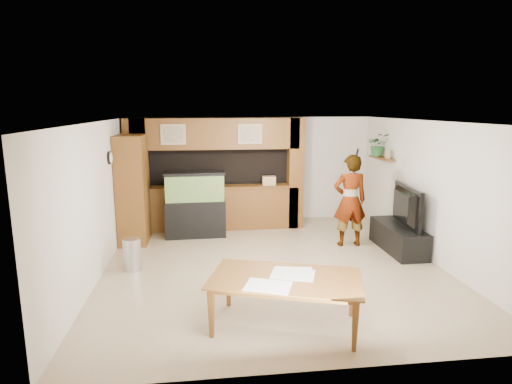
{
  "coord_description": "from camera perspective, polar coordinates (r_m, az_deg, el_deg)",
  "views": [
    {
      "loc": [
        -1.21,
        -7.35,
        2.85
      ],
      "look_at": [
        -0.22,
        0.6,
        1.25
      ],
      "focal_mm": 30.0,
      "sensor_mm": 36.0,
      "label": 1
    }
  ],
  "objects": [
    {
      "name": "television",
      "position": [
        8.94,
        18.68,
        -1.76
      ],
      "size": [
        0.33,
        1.4,
        0.8
      ],
      "primitive_type": "imported",
      "rotation": [
        0.0,
        0.0,
        1.46
      ],
      "color": "black",
      "rests_on": "tv_stand"
    },
    {
      "name": "microphone",
      "position": [
        8.71,
        13.35,
        5.12
      ],
      "size": [
        0.04,
        0.11,
        0.18
      ],
      "primitive_type": "cylinder",
      "rotation": [
        0.44,
        0.0,
        0.0
      ],
      "color": "black",
      "rests_on": "person"
    },
    {
      "name": "wall_back",
      "position": [
        10.79,
        -0.58,
        3.04
      ],
      "size": [
        6.0,
        0.0,
        6.0
      ],
      "primitive_type": "plane",
      "rotation": [
        1.57,
        0.0,
        0.0
      ],
      "color": "silver",
      "rests_on": "floor"
    },
    {
      "name": "aquarium",
      "position": [
        9.55,
        -8.1,
        -1.75
      ],
      "size": [
        1.32,
        0.49,
        1.46
      ],
      "rotation": [
        0.0,
        0.0,
        0.02
      ],
      "color": "black",
      "rests_on": "floor"
    },
    {
      "name": "photo_frame",
      "position": [
        9.93,
        17.13,
        4.85
      ],
      "size": [
        0.06,
        0.15,
        0.2
      ],
      "primitive_type": "cube",
      "rotation": [
        0.0,
        0.0,
        0.17
      ],
      "color": "tan",
      "rests_on": "wall_shelf"
    },
    {
      "name": "newspaper_c",
      "position": [
        5.82,
        5.01,
        -10.56
      ],
      "size": [
        0.56,
        0.46,
        0.01
      ],
      "primitive_type": "cube",
      "rotation": [
        0.0,
        0.0,
        -0.21
      ],
      "color": "silver",
      "rests_on": "dining_table"
    },
    {
      "name": "wall_right",
      "position": [
        8.62,
        22.3,
        0.08
      ],
      "size": [
        0.0,
        6.5,
        6.5
      ],
      "primitive_type": "plane",
      "rotation": [
        1.57,
        0.0,
        -1.57
      ],
      "color": "silver",
      "rests_on": "floor"
    },
    {
      "name": "pantry_cabinet",
      "position": [
        9.36,
        -16.13,
        0.32
      ],
      "size": [
        0.57,
        0.93,
        2.28
      ],
      "primitive_type": "cube",
      "color": "brown",
      "rests_on": "floor"
    },
    {
      "name": "trash_can",
      "position": [
        7.95,
        -16.15,
        -7.96
      ],
      "size": [
        0.32,
        0.32,
        0.58
      ],
      "primitive_type": "cylinder",
      "color": "#B2B2B7",
      "rests_on": "floor"
    },
    {
      "name": "ceiling",
      "position": [
        7.46,
        2.28,
        9.37
      ],
      "size": [
        6.5,
        6.5,
        0.0
      ],
      "primitive_type": "plane",
      "color": "white",
      "rests_on": "wall_back"
    },
    {
      "name": "wall_left",
      "position": [
        7.73,
        -20.34,
        -0.99
      ],
      "size": [
        0.0,
        6.5,
        6.5
      ],
      "primitive_type": "plane",
      "rotation": [
        1.57,
        0.0,
        1.57
      ],
      "color": "silver",
      "rests_on": "floor"
    },
    {
      "name": "newspaper_a",
      "position": [
        5.74,
        4.94,
        -10.88
      ],
      "size": [
        0.66,
        0.57,
        0.01
      ],
      "primitive_type": "cube",
      "rotation": [
        0.0,
        0.0,
        -0.33
      ],
      "color": "silver",
      "rests_on": "dining_table"
    },
    {
      "name": "person",
      "position": [
        9.0,
        12.41,
        -1.13
      ],
      "size": [
        0.71,
        0.47,
        1.91
      ],
      "primitive_type": "imported",
      "rotation": [
        0.0,
        0.0,
        3.12
      ],
      "color": "tan",
      "rests_on": "floor"
    },
    {
      "name": "partition",
      "position": [
        10.11,
        -5.54,
        2.5
      ],
      "size": [
        4.2,
        0.99,
        2.6
      ],
      "color": "brown",
      "rests_on": "floor"
    },
    {
      "name": "wall_shelf",
      "position": [
        10.22,
        16.42,
        4.38
      ],
      "size": [
        0.25,
        0.9,
        0.04
      ],
      "primitive_type": "cube",
      "color": "brown",
      "rests_on": "wall_right"
    },
    {
      "name": "potted_plant",
      "position": [
        10.33,
        15.98,
        6.06
      ],
      "size": [
        0.56,
        0.51,
        0.53
      ],
      "primitive_type": "imported",
      "rotation": [
        0.0,
        0.0,
        -0.23
      ],
      "color": "#255D2C",
      "rests_on": "wall_shelf"
    },
    {
      "name": "wall_clock",
      "position": [
        8.59,
        -18.9,
        4.34
      ],
      "size": [
        0.05,
        0.25,
        0.25
      ],
      "color": "black",
      "rests_on": "wall_left"
    },
    {
      "name": "tv_stand",
      "position": [
        9.11,
        18.42,
        -5.81
      ],
      "size": [
        0.57,
        1.57,
        0.52
      ],
      "primitive_type": "cube",
      "color": "black",
      "rests_on": "floor"
    },
    {
      "name": "floor",
      "position": [
        7.98,
        2.13,
        -9.63
      ],
      "size": [
        6.5,
        6.5,
        0.0
      ],
      "primitive_type": "plane",
      "color": "tan",
      "rests_on": "ground"
    },
    {
      "name": "counter_box",
      "position": [
        10.07,
        1.71,
        1.53
      ],
      "size": [
        0.31,
        0.21,
        0.21
      ],
      "primitive_type": "cube",
      "rotation": [
        0.0,
        0.0,
        -0.02
      ],
      "color": "tan",
      "rests_on": "partition"
    },
    {
      "name": "dining_table",
      "position": [
        5.75,
        3.87,
        -14.58
      ],
      "size": [
        2.18,
        1.61,
        0.68
      ],
      "primitive_type": "imported",
      "rotation": [
        0.0,
        0.0,
        -0.3
      ],
      "color": "brown",
      "rests_on": "floor"
    },
    {
      "name": "newspaper_b",
      "position": [
        5.38,
        1.62,
        -12.43
      ],
      "size": [
        0.66,
        0.57,
        0.01
      ],
      "primitive_type": "cube",
      "rotation": [
        0.0,
        0.0,
        -0.36
      ],
      "color": "silver",
      "rests_on": "dining_table"
    }
  ]
}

